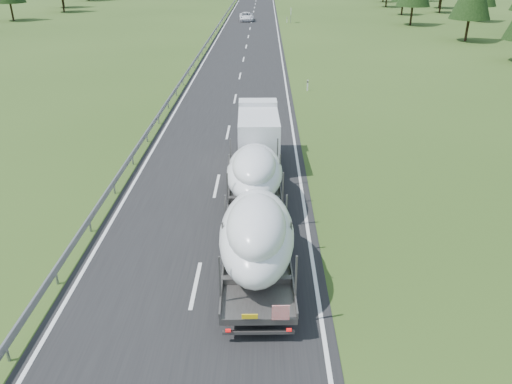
{
  "coord_description": "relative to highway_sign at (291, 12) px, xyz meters",
  "views": [
    {
      "loc": [
        2.59,
        -15.57,
        11.44
      ],
      "look_at": [
        2.23,
        4.41,
        1.86
      ],
      "focal_mm": 35.0,
      "sensor_mm": 36.0,
      "label": 1
    }
  ],
  "objects": [
    {
      "name": "ground",
      "position": [
        -7.2,
        -80.0,
        -1.81
      ],
      "size": [
        400.0,
        400.0,
        0.0
      ],
      "primitive_type": "plane",
      "color": "#2E4818",
      "rests_on": "ground"
    },
    {
      "name": "road_surface",
      "position": [
        -7.2,
        20.0,
        -1.8
      ],
      "size": [
        10.0,
        400.0,
        0.02
      ],
      "primitive_type": "cube",
      "color": "black",
      "rests_on": "ground"
    },
    {
      "name": "guardrail",
      "position": [
        -12.5,
        19.94,
        -1.21
      ],
      "size": [
        0.1,
        400.0,
        0.76
      ],
      "color": "slate",
      "rests_on": "ground"
    },
    {
      "name": "highway_sign",
      "position": [
        0.0,
        0.0,
        0.0
      ],
      "size": [
        0.08,
        0.9,
        2.6
      ],
      "color": "slate",
      "rests_on": "ground"
    },
    {
      "name": "boat_truck",
      "position": [
        -4.97,
        -74.84,
        0.15
      ],
      "size": [
        2.97,
        18.02,
        3.67
      ],
      "color": "silver",
      "rests_on": "ground"
    },
    {
      "name": "distant_van",
      "position": [
        -8.19,
        2.71,
        -1.04
      ],
      "size": [
        2.82,
        5.62,
        1.53
      ],
      "primitive_type": "imported",
      "rotation": [
        0.0,
        0.0,
        0.05
      ],
      "color": "white",
      "rests_on": "ground"
    }
  ]
}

